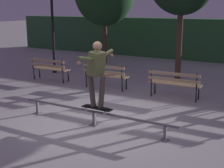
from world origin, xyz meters
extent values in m
plane|color=#ADAAA8|center=(0.00, 0.00, 0.00)|extent=(90.00, 90.00, 0.00)
cube|color=#2D5B33|center=(0.00, 10.63, 1.08)|extent=(24.00, 1.20, 2.15)
cylinder|color=slate|center=(0.00, -0.22, 0.34)|extent=(4.18, 0.06, 0.06)
cube|color=slate|center=(-1.78, -0.22, 0.15)|extent=(0.06, 0.06, 0.31)
cube|color=slate|center=(-1.78, -0.22, 0.01)|extent=(0.18, 0.18, 0.01)
cube|color=slate|center=(0.00, -0.22, 0.15)|extent=(0.06, 0.06, 0.31)
cube|color=slate|center=(0.00, -0.22, 0.01)|extent=(0.18, 0.18, 0.01)
cube|color=slate|center=(1.78, -0.22, 0.15)|extent=(0.06, 0.06, 0.31)
cube|color=slate|center=(1.78, -0.22, 0.01)|extent=(0.18, 0.18, 0.01)
cube|color=black|center=(0.08, -0.22, 0.45)|extent=(0.79, 0.23, 0.02)
cube|color=black|center=(0.08, -0.22, 0.46)|extent=(0.77, 0.22, 0.00)
cube|color=#9E9EA3|center=(0.35, -0.23, 0.43)|extent=(0.06, 0.17, 0.02)
cube|color=#9E9EA3|center=(-0.18, -0.21, 0.43)|extent=(0.06, 0.17, 0.02)
cylinder|color=beige|center=(0.35, -0.31, 0.39)|extent=(0.05, 0.03, 0.05)
cylinder|color=beige|center=(0.35, -0.15, 0.39)|extent=(0.05, 0.03, 0.05)
cylinder|color=beige|center=(-0.18, -0.29, 0.39)|extent=(0.05, 0.03, 0.05)
cylinder|color=beige|center=(-0.18, -0.13, 0.39)|extent=(0.05, 0.03, 0.05)
cube|color=black|center=(0.26, -0.23, 0.47)|extent=(0.26, 0.11, 0.03)
cube|color=black|center=(-0.10, -0.21, 0.47)|extent=(0.26, 0.11, 0.03)
cylinder|color=#473D33|center=(0.22, -0.22, 0.85)|extent=(0.21, 0.13, 0.79)
cylinder|color=#473D33|center=(-0.06, -0.21, 0.85)|extent=(0.21, 0.13, 0.79)
cube|color=brown|center=(0.08, -0.22, 1.51)|extent=(0.35, 0.37, 0.57)
cylinder|color=brown|center=(0.07, -0.60, 1.67)|extent=(0.11, 0.61, 0.21)
cylinder|color=brown|center=(0.10, 0.16, 1.67)|extent=(0.11, 0.61, 0.21)
sphere|color=#A37556|center=(0.06, -0.88, 1.62)|extent=(0.09, 0.09, 0.09)
sphere|color=#A37556|center=(0.11, 0.44, 1.62)|extent=(0.09, 0.09, 0.09)
sphere|color=#A37556|center=(0.11, -0.22, 1.91)|extent=(0.21, 0.21, 0.21)
cube|color=black|center=(-3.27, 3.12, 0.22)|extent=(0.04, 0.04, 0.44)
cube|color=black|center=(-3.26, 2.80, 0.22)|extent=(0.04, 0.04, 0.44)
cube|color=black|center=(-3.26, 2.76, 0.66)|extent=(0.04, 0.04, 0.44)
cube|color=black|center=(-4.68, 3.09, 0.22)|extent=(0.04, 0.04, 0.44)
cube|color=black|center=(-4.67, 2.77, 0.22)|extent=(0.04, 0.04, 0.44)
cube|color=black|center=(-4.67, 2.73, 0.66)|extent=(0.04, 0.04, 0.44)
cube|color=#A38460|center=(-3.97, 3.09, 0.46)|extent=(1.60, 0.12, 0.04)
cube|color=#A38460|center=(-3.97, 2.95, 0.46)|extent=(1.60, 0.12, 0.04)
cube|color=#A38460|center=(-3.97, 2.81, 0.46)|extent=(1.60, 0.12, 0.04)
cube|color=#A38460|center=(-3.97, 2.74, 0.62)|extent=(1.60, 0.07, 0.09)
cube|color=#A38460|center=(-3.97, 2.74, 0.80)|extent=(1.60, 0.07, 0.09)
cube|color=black|center=(-0.81, 3.12, 0.22)|extent=(0.04, 0.04, 0.44)
cube|color=black|center=(-0.80, 2.80, 0.22)|extent=(0.04, 0.04, 0.44)
cube|color=black|center=(-0.80, 2.76, 0.66)|extent=(0.04, 0.04, 0.44)
cube|color=black|center=(-2.22, 3.09, 0.22)|extent=(0.04, 0.04, 0.44)
cube|color=black|center=(-2.21, 2.77, 0.22)|extent=(0.04, 0.04, 0.44)
cube|color=black|center=(-2.21, 2.73, 0.66)|extent=(0.04, 0.04, 0.44)
cube|color=#A38460|center=(-1.51, 3.09, 0.46)|extent=(1.60, 0.12, 0.04)
cube|color=#A38460|center=(-1.51, 2.95, 0.46)|extent=(1.60, 0.12, 0.04)
cube|color=#A38460|center=(-1.51, 2.81, 0.46)|extent=(1.60, 0.12, 0.04)
cube|color=#A38460|center=(-1.51, 2.74, 0.62)|extent=(1.60, 0.07, 0.09)
cube|color=#A38460|center=(-1.51, 2.74, 0.80)|extent=(1.60, 0.07, 0.09)
cube|color=black|center=(1.65, 3.12, 0.22)|extent=(0.04, 0.04, 0.44)
cube|color=black|center=(1.65, 2.80, 0.22)|extent=(0.04, 0.04, 0.44)
cube|color=black|center=(1.65, 2.76, 0.66)|extent=(0.04, 0.04, 0.44)
cube|color=black|center=(0.24, 3.09, 0.22)|extent=(0.04, 0.04, 0.44)
cube|color=black|center=(0.25, 2.77, 0.22)|extent=(0.04, 0.04, 0.44)
cube|color=black|center=(0.25, 2.73, 0.66)|extent=(0.04, 0.04, 0.44)
cube|color=#A38460|center=(0.94, 3.09, 0.46)|extent=(1.60, 0.12, 0.04)
cube|color=#A38460|center=(0.95, 2.95, 0.46)|extent=(1.60, 0.12, 0.04)
cube|color=#A38460|center=(0.95, 2.81, 0.46)|extent=(1.60, 0.12, 0.04)
cube|color=#A38460|center=(0.95, 2.74, 0.62)|extent=(1.60, 0.07, 0.09)
cube|color=#A38460|center=(0.95, 2.74, 0.80)|extent=(1.60, 0.07, 0.09)
cylinder|color=#4C3828|center=(-4.18, 7.40, 1.10)|extent=(0.22, 0.22, 2.21)
cylinder|color=#4C3828|center=(0.21, 5.56, 1.38)|extent=(0.22, 0.22, 2.76)
cylinder|color=black|center=(-4.82, 4.19, 1.80)|extent=(0.11, 0.11, 3.60)
cylinder|color=black|center=(-4.82, 4.19, 0.06)|extent=(0.20, 0.20, 0.12)
camera|label=1|loc=(3.79, -6.14, 2.76)|focal=50.03mm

